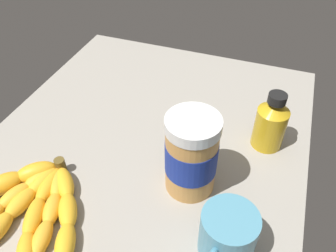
{
  "coord_description": "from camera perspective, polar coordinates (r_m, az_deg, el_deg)",
  "views": [
    {
      "loc": [
        -45.9,
        -22.13,
        51.34
      ],
      "look_at": [
        4.08,
        -4.15,
        3.4
      ],
      "focal_mm": 36.57,
      "sensor_mm": 36.0,
      "label": 1
    }
  ],
  "objects": [
    {
      "name": "coffee_mug",
      "position": [
        0.55,
        9.86,
        -17.37
      ],
      "size": [
        12.27,
        8.82,
        8.46
      ],
      "color": "teal",
      "rests_on": "ground_plane"
    },
    {
      "name": "banana_bunch",
      "position": [
        0.66,
        -21.93,
        -11.64
      ],
      "size": [
        22.35,
        26.06,
        3.7
      ],
      "color": "gold",
      "rests_on": "ground_plane"
    },
    {
      "name": "honey_bottle",
      "position": [
        0.72,
        16.77,
        0.52
      ],
      "size": [
        6.36,
        6.36,
        12.86
      ],
      "color": "gold",
      "rests_on": "ground_plane"
    },
    {
      "name": "ground_plane",
      "position": [
        0.74,
        -4.12,
        -4.48
      ],
      "size": [
        81.86,
        66.3,
        4.35
      ],
      "primitive_type": "cube",
      "color": "gray"
    },
    {
      "name": "peanut_butter_jar",
      "position": [
        0.6,
        3.9,
        -4.83
      ],
      "size": [
        9.38,
        9.38,
        16.05
      ],
      "color": "#BF8442",
      "rests_on": "ground_plane"
    }
  ]
}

